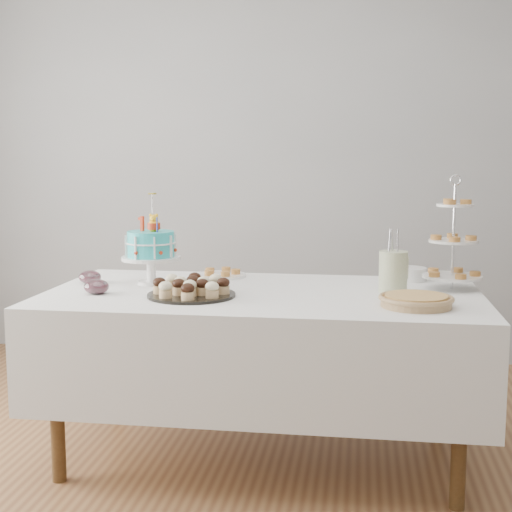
# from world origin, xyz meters

# --- Properties ---
(floor) EXTENTS (5.00, 5.00, 0.00)m
(floor) POSITION_xyz_m (0.00, 0.00, 0.00)
(floor) COLOR brown
(floor) RESTS_ON ground
(walls) EXTENTS (5.04, 4.04, 2.70)m
(walls) POSITION_xyz_m (0.00, 0.00, 1.35)
(walls) COLOR gray
(walls) RESTS_ON floor
(table) EXTENTS (1.92, 1.02, 0.77)m
(table) POSITION_xyz_m (0.00, 0.30, 0.54)
(table) COLOR white
(table) RESTS_ON floor
(birthday_cake) EXTENTS (0.28, 0.28, 0.43)m
(birthday_cake) POSITION_xyz_m (-0.55, 0.42, 0.89)
(birthday_cake) COLOR white
(birthday_cake) RESTS_ON table
(cupcake_tray) EXTENTS (0.38, 0.38, 0.09)m
(cupcake_tray) POSITION_xyz_m (-0.29, 0.15, 0.81)
(cupcake_tray) COLOR black
(cupcake_tray) RESTS_ON table
(pie) EXTENTS (0.30, 0.30, 0.05)m
(pie) POSITION_xyz_m (0.65, 0.07, 0.80)
(pie) COLOR tan
(pie) RESTS_ON table
(tiered_stand) EXTENTS (0.27, 0.27, 0.52)m
(tiered_stand) POSITION_xyz_m (0.84, 0.50, 0.99)
(tiered_stand) COLOR silver
(tiered_stand) RESTS_ON table
(plate_stack) EXTENTS (0.16, 0.16, 0.06)m
(plate_stack) POSITION_xyz_m (0.67, 0.70, 0.80)
(plate_stack) COLOR white
(plate_stack) RESTS_ON table
(pastry_plate) EXTENTS (0.25, 0.25, 0.04)m
(pastry_plate) POSITION_xyz_m (-0.26, 0.68, 0.79)
(pastry_plate) COLOR white
(pastry_plate) RESTS_ON table
(jam_bowl_a) EXTENTS (0.11, 0.11, 0.07)m
(jam_bowl_a) POSITION_xyz_m (-0.71, 0.14, 0.80)
(jam_bowl_a) COLOR silver
(jam_bowl_a) RESTS_ON table
(jam_bowl_b) EXTENTS (0.10, 0.10, 0.06)m
(jam_bowl_b) POSITION_xyz_m (-0.84, 0.39, 0.80)
(jam_bowl_b) COLOR silver
(jam_bowl_b) RESTS_ON table
(utensil_pitcher) EXTENTS (0.13, 0.13, 0.28)m
(utensil_pitcher) POSITION_xyz_m (0.57, 0.38, 0.87)
(utensil_pitcher) COLOR silver
(utensil_pitcher) RESTS_ON table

